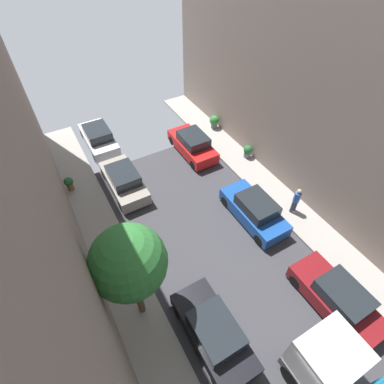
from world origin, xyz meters
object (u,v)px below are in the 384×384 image
object	(u,v)px
street_tree_2	(128,263)
potted_plant_3	(214,121)
parked_car_right_2	(337,298)
parked_car_right_3	(254,210)
pedestrian	(296,200)
parked_car_right_4	(193,144)
potted_plant_4	(69,183)
parked_car_left_4	(124,181)
parked_car_left_3	(214,332)
parked_car_left_5	(99,138)
potted_plant_0	(248,151)

from	to	relation	value
street_tree_2	potted_plant_3	bearing A→B (deg)	44.87
parked_car_right_2	potted_plant_3	world-z (taller)	parked_car_right_2
parked_car_right_3	pedestrian	world-z (taller)	pedestrian
parked_car_right_4	potted_plant_4	size ratio (longest dim) A/B	4.58
parked_car_left_4	potted_plant_4	distance (m)	3.30
parked_car_right_4	potted_plant_4	bearing A→B (deg)	177.05
parked_car_left_3	parked_car_right_2	size ratio (longest dim) A/B	1.00
parked_car_left_4	parked_car_right_2	world-z (taller)	same
parked_car_right_2	street_tree_2	bearing A→B (deg)	151.85
street_tree_2	parked_car_left_5	bearing A→B (deg)	80.59
parked_car_left_5	potted_plant_3	bearing A→B (deg)	-15.10
pedestrian	parked_car_left_4	bearing A→B (deg)	139.49
parked_car_right_2	potted_plant_0	size ratio (longest dim) A/B	4.65
potted_plant_3	pedestrian	bearing A→B (deg)	-93.91
street_tree_2	potted_plant_0	xyz separation A→B (m)	(10.41, 6.21, -3.47)
parked_car_right_4	street_tree_2	bearing A→B (deg)	-131.01
parked_car_right_2	potted_plant_4	xyz separation A→B (m)	(-8.34, 13.03, -0.05)
street_tree_2	potted_plant_4	bearing A→B (deg)	95.42
potted_plant_3	parked_car_right_2	bearing A→B (deg)	-101.35
potted_plant_3	potted_plant_4	xyz separation A→B (m)	(-11.21, -1.27, -0.03)
parked_car_right_2	parked_car_right_4	distance (m)	12.60
parked_car_right_2	potted_plant_4	world-z (taller)	parked_car_right_2
parked_car_right_2	street_tree_2	xyz separation A→B (m)	(-7.48, 4.00, 3.39)
parked_car_right_3	street_tree_2	distance (m)	8.40
street_tree_2	pedestrian	bearing A→B (deg)	5.90
parked_car_right_3	potted_plant_0	size ratio (longest dim) A/B	4.65
parked_car_left_4	potted_plant_4	size ratio (longest dim) A/B	4.58
parked_car_left_3	potted_plant_3	bearing A→B (deg)	57.17
parked_car_right_3	parked_car_left_5	bearing A→B (deg)	116.62
parked_car_left_5	potted_plant_0	bearing A→B (deg)	-37.21
parked_car_left_3	potted_plant_0	world-z (taller)	parked_car_left_3
parked_car_left_5	parked_car_right_3	size ratio (longest dim) A/B	1.00
potted_plant_3	parked_car_right_3	bearing A→B (deg)	-108.59
parked_car_right_2	potted_plant_3	size ratio (longest dim) A/B	4.21
potted_plant_3	parked_car_left_4	bearing A→B (deg)	-161.46
parked_car_right_4	pedestrian	world-z (taller)	pedestrian
parked_car_left_3	potted_plant_0	size ratio (longest dim) A/B	4.65
parked_car_right_3	parked_car_left_3	bearing A→B (deg)	-141.59
parked_car_left_4	pedestrian	distance (m)	10.05
parked_car_left_3	parked_car_right_2	xyz separation A→B (m)	(5.40, -1.48, 0.00)
parked_car_left_3	potted_plant_3	size ratio (longest dim) A/B	4.21
parked_car_right_4	potted_plant_3	bearing A→B (deg)	30.65
parked_car_left_4	parked_car_left_5	world-z (taller)	same
parked_car_left_3	parked_car_left_5	world-z (taller)	same
parked_car_left_3	parked_car_left_4	bearing A→B (deg)	90.00
potted_plant_3	parked_car_left_5	bearing A→B (deg)	164.90
parked_car_left_3	parked_car_left_5	xyz separation A→B (m)	(0.00, 15.05, 0.00)
parked_car_left_3	street_tree_2	xyz separation A→B (m)	(-2.08, 2.52, 3.39)
parked_car_left_4	parked_car_right_4	size ratio (longest dim) A/B	1.00
parked_car_right_2	parked_car_right_3	bearing A→B (deg)	90.00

